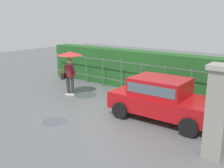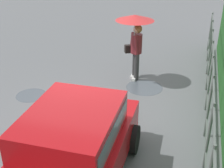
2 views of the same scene
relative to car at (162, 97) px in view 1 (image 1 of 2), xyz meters
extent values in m
plane|color=slate|center=(-2.17, -0.59, -0.80)|extent=(40.00, 40.00, 0.00)
cube|color=#B71116|center=(0.06, 0.00, -0.22)|extent=(3.74, 1.73, 0.60)
cube|color=#B71116|center=(-0.09, 0.00, 0.38)|extent=(1.94, 1.49, 0.60)
cube|color=#4C5B66|center=(-0.09, 0.00, 0.40)|extent=(1.78, 1.50, 0.33)
cylinder|color=black|center=(1.29, 0.87, -0.50)|extent=(0.60, 0.20, 0.60)
cylinder|color=black|center=(1.33, -0.81, -0.50)|extent=(0.60, 0.20, 0.60)
cylinder|color=black|center=(-1.21, 0.81, -0.50)|extent=(0.60, 0.20, 0.60)
cylinder|color=black|center=(-1.17, -0.87, -0.50)|extent=(0.60, 0.20, 0.60)
cube|color=red|center=(-1.81, 0.50, -0.07)|extent=(0.07, 0.20, 0.16)
cube|color=red|center=(-1.79, -0.60, -0.07)|extent=(0.07, 0.20, 0.16)
cylinder|color=#333333|center=(-4.65, 0.11, -0.37)|extent=(0.15, 0.15, 0.86)
cylinder|color=#333333|center=(-4.82, 0.01, -0.37)|extent=(0.15, 0.15, 0.86)
cube|color=white|center=(-4.62, 0.05, -0.76)|extent=(0.26, 0.10, 0.08)
cube|color=white|center=(-4.79, -0.04, -0.76)|extent=(0.26, 0.10, 0.08)
cylinder|color=maroon|center=(-4.73, 0.06, 0.35)|extent=(0.34, 0.34, 0.58)
sphere|color=#DBAD89|center=(-4.73, 0.06, 0.78)|extent=(0.22, 0.22, 0.22)
sphere|color=olive|center=(-4.75, 0.08, 0.80)|extent=(0.25, 0.25, 0.25)
cylinder|color=maroon|center=(-4.50, 0.09, 0.37)|extent=(0.24, 0.19, 0.56)
cylinder|color=maroon|center=(-4.89, -0.12, 0.37)|extent=(0.24, 0.19, 0.56)
cylinder|color=#B2B2B7|center=(-4.62, 0.01, 0.69)|extent=(0.02, 0.02, 0.77)
cone|color=red|center=(-4.62, 0.01, 1.16)|extent=(1.13, 1.13, 0.16)
cube|color=black|center=(-4.90, -0.17, 0.11)|extent=(0.30, 0.38, 0.24)
cube|color=gray|center=(2.29, -1.53, 0.35)|extent=(0.48, 0.48, 2.30)
cube|color=#9E998E|center=(2.29, -1.53, 1.56)|extent=(0.60, 0.60, 0.12)
cylinder|color=#59605B|center=(-8.10, 2.22, -0.05)|extent=(0.05, 0.05, 1.50)
cylinder|color=#59605B|center=(-6.92, 2.22, -0.05)|extent=(0.05, 0.05, 1.50)
cylinder|color=#59605B|center=(-5.74, 2.22, -0.05)|extent=(0.05, 0.05, 1.50)
cylinder|color=#59605B|center=(-4.56, 2.22, -0.05)|extent=(0.05, 0.05, 1.50)
cylinder|color=#59605B|center=(-3.37, 2.22, -0.05)|extent=(0.05, 0.05, 1.50)
cylinder|color=#59605B|center=(-2.19, 2.22, -0.05)|extent=(0.05, 0.05, 1.50)
cylinder|color=#59605B|center=(-1.01, 2.22, -0.05)|extent=(0.05, 0.05, 1.50)
cylinder|color=#59605B|center=(0.17, 2.22, -0.05)|extent=(0.05, 0.05, 1.50)
cylinder|color=#59605B|center=(1.35, 2.22, -0.05)|extent=(0.05, 0.05, 1.50)
cube|color=#59605B|center=(-2.19, 2.22, 0.62)|extent=(11.82, 0.03, 0.04)
cube|color=#59605B|center=(-2.19, 2.22, -0.35)|extent=(11.82, 0.03, 0.04)
cube|color=#235B23|center=(-2.19, 3.03, 0.15)|extent=(12.82, 0.90, 1.90)
cylinder|color=#4C545B|center=(-2.78, -2.51, -0.80)|extent=(0.86, 0.86, 0.00)
cylinder|color=#4C545B|center=(-4.19, 0.46, -0.80)|extent=(1.09, 1.09, 0.00)
camera|label=1|loc=(3.92, -7.86, 2.67)|focal=41.26mm
camera|label=2|loc=(3.67, 1.82, 3.20)|focal=47.80mm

